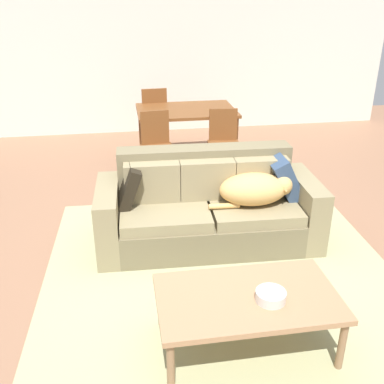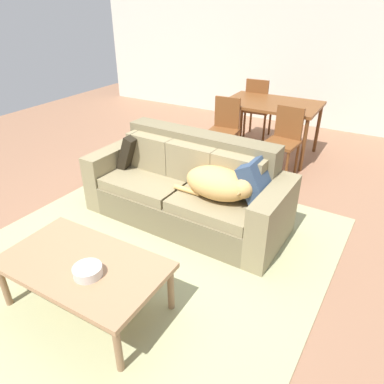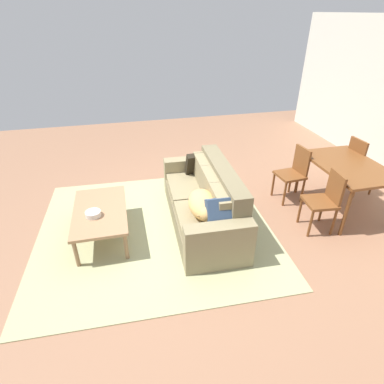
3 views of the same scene
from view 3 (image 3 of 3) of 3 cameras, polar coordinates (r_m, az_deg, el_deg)
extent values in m
plane|color=#95684C|center=(4.77, 0.14, -4.77)|extent=(10.00, 10.00, 0.00)
cube|color=tan|center=(4.58, -6.73, -6.65)|extent=(3.17, 3.39, 0.01)
cube|color=#73684B|center=(4.59, 1.73, -3.95)|extent=(1.72, 0.90, 0.32)
cube|color=#8D7F5B|center=(4.82, 0.67, 0.96)|extent=(0.85, 0.84, 0.11)
cube|color=#8D7F5B|center=(4.13, 3.06, -4.70)|extent=(0.85, 0.84, 0.11)
cube|color=#73684B|center=(4.40, 5.67, 1.86)|extent=(1.69, 0.30, 0.45)
cube|color=#8D7F5B|center=(4.82, 1.75, 4.20)|extent=(0.52, 0.18, 0.38)
cube|color=#8D7F5B|center=(4.37, 3.25, 1.22)|extent=(0.52, 0.18, 0.38)
cube|color=#8D7F5B|center=(3.93, 5.09, -2.44)|extent=(0.52, 0.18, 0.38)
cube|color=#8D7F5B|center=(5.30, -0.48, 3.08)|extent=(0.23, 0.85, 0.63)
cube|color=#8D7F5B|center=(3.77, 4.95, -9.98)|extent=(0.23, 0.85, 0.63)
ellipsoid|color=tan|center=(4.01, 2.10, -2.29)|extent=(0.65, 0.40, 0.30)
sphere|color=tan|center=(3.77, 2.73, -4.09)|extent=(0.19, 0.19, 0.19)
cone|color=#A47D47|center=(3.76, 1.49, -4.35)|extent=(0.09, 0.11, 0.08)
cylinder|color=tan|center=(4.30, 0.23, -1.71)|extent=(0.29, 0.06, 0.05)
cube|color=black|center=(5.01, 1.12, 5.17)|extent=(0.25, 0.41, 0.41)
cube|color=#324663|center=(3.76, 5.90, -4.24)|extent=(0.34, 0.43, 0.44)
cube|color=#AB7E58|center=(4.37, -16.54, -3.37)|extent=(1.21, 0.70, 0.04)
cylinder|color=#916B4A|center=(4.98, -19.46, -2.36)|extent=(0.05, 0.05, 0.39)
cylinder|color=#916B4A|center=(4.09, -20.46, -10.59)|extent=(0.05, 0.05, 0.39)
cylinder|color=#916B4A|center=(4.93, -12.63, -1.58)|extent=(0.05, 0.05, 0.39)
cylinder|color=#916B4A|center=(4.03, -11.98, -9.75)|extent=(0.05, 0.05, 0.39)
cylinder|color=silver|center=(4.23, -17.66, -3.83)|extent=(0.20, 0.20, 0.07)
cube|color=brown|center=(5.19, 26.87, 4.33)|extent=(1.33, 0.91, 0.04)
cylinder|color=brown|center=(5.56, 18.99, 3.27)|extent=(0.05, 0.05, 0.73)
cylinder|color=brown|center=(4.72, 26.37, -3.52)|extent=(0.05, 0.05, 0.73)
cylinder|color=brown|center=(6.01, 25.59, 3.92)|extent=(0.05, 0.05, 0.73)
cube|color=brown|center=(5.27, 17.48, 2.98)|extent=(0.44, 0.44, 0.04)
cube|color=brown|center=(5.28, 19.47, 5.50)|extent=(0.36, 0.07, 0.43)
cylinder|color=brown|center=(5.41, 14.63, 1.35)|extent=(0.04, 0.04, 0.42)
cylinder|color=brown|center=(5.17, 16.60, -0.39)|extent=(0.04, 0.04, 0.42)
cylinder|color=brown|center=(5.59, 17.57, 1.89)|extent=(0.04, 0.04, 0.42)
cylinder|color=brown|center=(5.36, 19.60, 0.23)|extent=(0.04, 0.04, 0.42)
cube|color=brown|center=(4.66, 22.36, -1.72)|extent=(0.44, 0.44, 0.04)
cube|color=brown|center=(4.65, 24.84, 0.85)|extent=(0.36, 0.07, 0.42)
cylinder|color=brown|center=(4.83, 19.15, -3.17)|extent=(0.04, 0.04, 0.43)
cylinder|color=brown|center=(4.58, 20.89, -5.48)|extent=(0.04, 0.04, 0.43)
cylinder|color=brown|center=(4.98, 22.67, -2.81)|extent=(0.04, 0.04, 0.43)
cylinder|color=brown|center=(4.75, 24.54, -5.01)|extent=(0.04, 0.04, 0.43)
cube|color=brown|center=(5.97, 28.51, 3.93)|extent=(0.42, 0.42, 0.04)
cube|color=brown|center=(5.74, 27.85, 6.14)|extent=(0.36, 0.06, 0.50)
cylinder|color=brown|center=(6.08, 30.16, 1.39)|extent=(0.04, 0.04, 0.43)
cylinder|color=brown|center=(6.28, 28.10, 2.85)|extent=(0.04, 0.04, 0.43)
cylinder|color=brown|center=(5.84, 27.82, 0.96)|extent=(0.04, 0.04, 0.43)
cylinder|color=brown|center=(6.06, 25.76, 2.49)|extent=(0.04, 0.04, 0.43)
camera|label=1|loc=(5.20, -47.17, 16.37)|focal=41.82mm
camera|label=2|loc=(2.72, -52.37, 4.72)|focal=33.31mm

